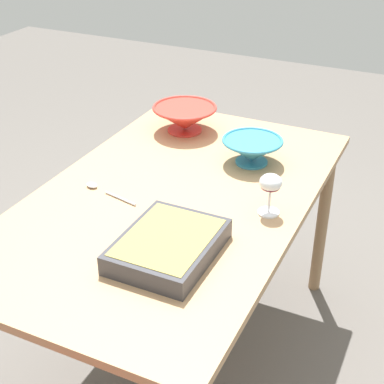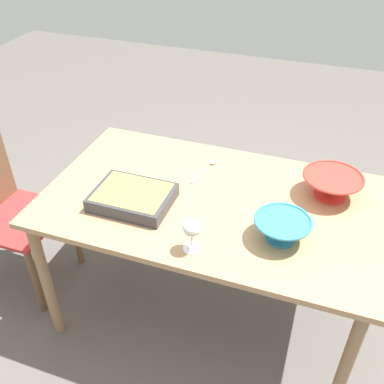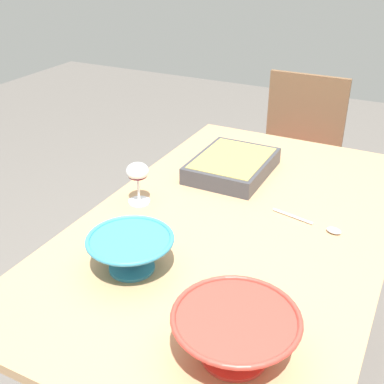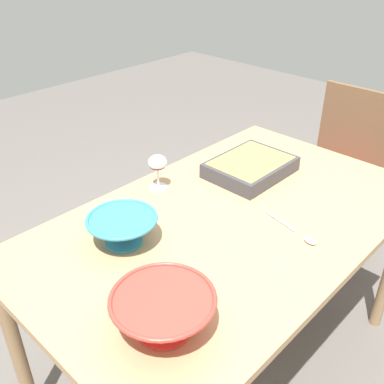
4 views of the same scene
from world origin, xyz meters
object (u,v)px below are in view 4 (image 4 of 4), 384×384
at_px(small_bowl, 163,312).
at_px(wine_glass, 158,165).
at_px(serving_spoon, 300,234).
at_px(casserole_dish, 251,166).
at_px(mixing_bowl, 123,229).
at_px(dining_table, 228,237).
at_px(chair, 340,168).

bearing_deg(small_bowl, wine_glass, 48.49).
distance_m(wine_glass, serving_spoon, 0.59).
height_order(casserole_dish, mixing_bowl, mixing_bowl).
height_order(casserole_dish, small_bowl, small_bowl).
distance_m(wine_glass, casserole_dish, 0.39).
xyz_separation_m(dining_table, mixing_bowl, (-0.34, 0.16, 0.14)).
bearing_deg(chair, small_bowl, -169.25).
xyz_separation_m(dining_table, chair, (1.10, 0.11, -0.18)).
bearing_deg(dining_table, serving_spoon, -71.17).
height_order(dining_table, chair, chair).
relative_size(dining_table, mixing_bowl, 6.50).
distance_m(chair, mixing_bowl, 1.48).
bearing_deg(chair, dining_table, -174.48).
bearing_deg(chair, serving_spoon, -161.47).
bearing_deg(serving_spoon, small_bowl, 176.21).
distance_m(wine_glass, small_bowl, 0.71).
xyz_separation_m(wine_glass, mixing_bowl, (-0.31, -0.17, -0.05)).
xyz_separation_m(mixing_bowl, small_bowl, (-0.16, -0.36, 0.01)).
relative_size(chair, serving_spoon, 4.11).
bearing_deg(small_bowl, serving_spoon, -3.79).
bearing_deg(wine_glass, dining_table, -84.71).
relative_size(chair, mixing_bowl, 4.09).
xyz_separation_m(dining_table, casserole_dish, (0.31, 0.14, 0.12)).
height_order(chair, small_bowl, chair).
height_order(dining_table, casserole_dish, casserole_dish).
xyz_separation_m(casserole_dish, serving_spoon, (-0.23, -0.38, -0.03)).
xyz_separation_m(chair, mixing_bowl, (-1.44, 0.05, 0.32)).
height_order(chair, wine_glass, chair).
xyz_separation_m(wine_glass, small_bowl, (-0.47, -0.53, -0.04)).
xyz_separation_m(small_bowl, serving_spoon, (0.58, -0.04, -0.05)).
bearing_deg(mixing_bowl, chair, -2.04).
height_order(casserole_dish, serving_spoon, casserole_dish).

